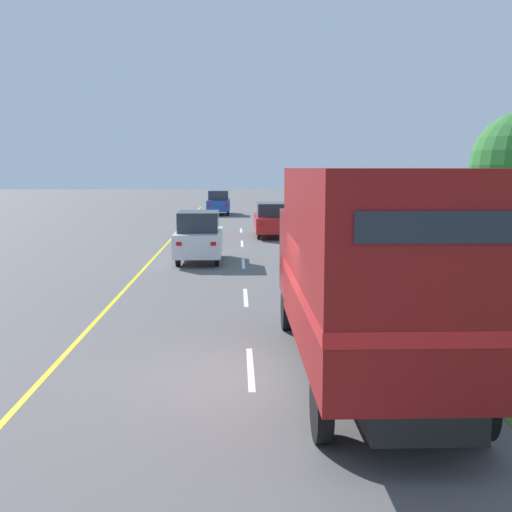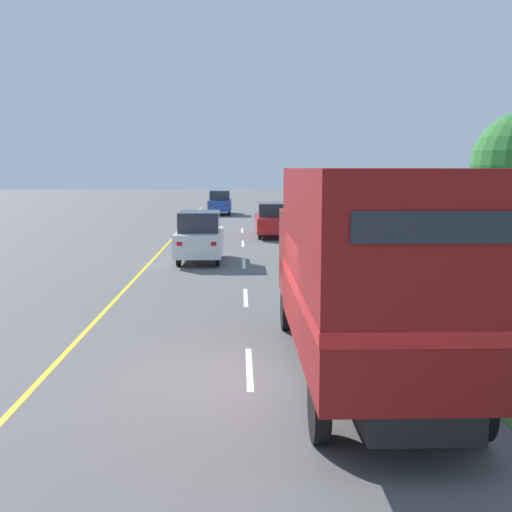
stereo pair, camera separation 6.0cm
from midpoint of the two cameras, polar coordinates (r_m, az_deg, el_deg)
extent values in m
plane|color=#5B5959|center=(11.67, -0.41, -10.71)|extent=(200.00, 200.00, 0.00)
cube|color=yellow|center=(28.58, -8.51, 0.32)|extent=(0.12, 66.25, 0.01)
cube|color=white|center=(12.15, -0.45, -9.93)|extent=(0.12, 2.60, 0.01)
cube|color=white|center=(18.54, -0.83, -3.68)|extent=(0.12, 2.60, 0.01)
cube|color=white|center=(25.05, -1.01, -0.66)|extent=(0.12, 2.60, 0.01)
cube|color=white|center=(31.59, -1.12, 1.12)|extent=(0.12, 2.60, 0.01)
cube|color=white|center=(38.15, -1.19, 2.28)|extent=(0.12, 2.60, 0.01)
cylinder|color=black|center=(14.86, 2.82, -4.64)|extent=(0.22, 1.00, 1.00)
cylinder|color=black|center=(15.18, 11.09, -4.51)|extent=(0.22, 1.00, 1.00)
cylinder|color=black|center=(9.00, 5.82, -13.11)|extent=(0.22, 1.00, 1.00)
cylinder|color=black|center=(9.52, 19.29, -12.33)|extent=(0.22, 1.00, 1.00)
cube|color=black|center=(11.68, 9.49, -7.32)|extent=(1.40, 8.18, 0.36)
cube|color=maroon|center=(10.35, 10.79, -0.23)|extent=(2.54, 6.08, 2.85)
cube|color=red|center=(10.43, 10.72, -2.95)|extent=(2.56, 6.10, 0.20)
cube|color=#232833|center=(7.33, 16.00, 2.47)|extent=(1.90, 0.03, 0.36)
cube|color=maroon|center=(14.40, 7.30, 0.19)|extent=(2.44, 2.10, 1.90)
cube|color=#283342|center=(15.41, 6.71, 1.60)|extent=(2.16, 0.03, 0.85)
cylinder|color=black|center=(26.86, -6.36, 0.58)|extent=(0.16, 0.66, 0.66)
cylinder|color=black|center=(26.77, -3.21, 0.59)|extent=(0.16, 0.66, 0.66)
cylinder|color=black|center=(24.49, -6.83, -0.14)|extent=(0.16, 0.66, 0.66)
cylinder|color=black|center=(24.40, -3.37, -0.12)|extent=(0.16, 0.66, 0.66)
cube|color=white|center=(25.56, -4.95, 1.25)|extent=(1.80, 3.87, 0.91)
cube|color=#282D38|center=(25.33, -4.99, 3.09)|extent=(1.55, 2.13, 0.77)
cube|color=red|center=(23.67, -6.76, 1.08)|extent=(0.20, 0.03, 0.14)
cube|color=red|center=(23.58, -3.71, 1.09)|extent=(0.20, 0.03, 0.14)
cylinder|color=black|center=(36.18, 0.24, 2.50)|extent=(0.16, 0.66, 0.66)
cylinder|color=black|center=(36.26, 2.57, 2.50)|extent=(0.16, 0.66, 0.66)
cylinder|color=black|center=(33.39, 0.39, 2.05)|extent=(0.16, 0.66, 0.66)
cylinder|color=black|center=(33.47, 2.91, 2.05)|extent=(0.16, 0.66, 0.66)
cube|color=red|center=(34.78, 1.53, 2.95)|extent=(1.80, 4.54, 0.82)
cube|color=#282D38|center=(34.54, 1.55, 4.18)|extent=(1.55, 2.50, 0.69)
cube|color=red|center=(32.47, 0.63, 2.86)|extent=(0.20, 0.03, 0.14)
cube|color=red|center=(32.54, 2.85, 2.86)|extent=(0.20, 0.03, 0.14)
cylinder|color=black|center=(52.74, -3.94, 4.17)|extent=(0.16, 0.66, 0.66)
cylinder|color=black|center=(52.70, -2.33, 4.18)|extent=(0.16, 0.66, 0.66)
cylinder|color=black|center=(50.08, -4.07, 3.97)|extent=(0.16, 0.66, 0.66)
cylinder|color=black|center=(50.04, -2.37, 3.98)|extent=(0.16, 0.66, 0.66)
cube|color=#234CAD|center=(51.36, -3.18, 4.56)|extent=(1.80, 4.30, 0.86)
cube|color=#282D38|center=(51.15, -3.19, 5.43)|extent=(1.55, 2.37, 0.73)
cube|color=red|center=(49.22, -3.99, 4.58)|extent=(0.20, 0.03, 0.14)
cube|color=red|center=(49.18, -2.52, 4.59)|extent=(0.20, 0.03, 0.14)
cylinder|color=#9E9EA3|center=(15.20, 18.60, -1.49)|extent=(0.09, 0.09, 2.71)
cube|color=#196B33|center=(15.34, 20.99, 1.30)|extent=(1.85, 0.06, 1.21)
cube|color=silver|center=(15.31, 21.04, 1.29)|extent=(1.44, 0.02, 0.22)
cylinder|color=white|center=(14.48, 16.20, -5.38)|extent=(0.07, 0.07, 0.95)
cylinder|color=orange|center=(14.43, 16.24, -4.36)|extent=(0.08, 0.08, 0.10)
camera|label=1|loc=(0.03, -89.91, 0.01)|focal=45.00mm
camera|label=2|loc=(0.03, 90.09, -0.01)|focal=45.00mm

